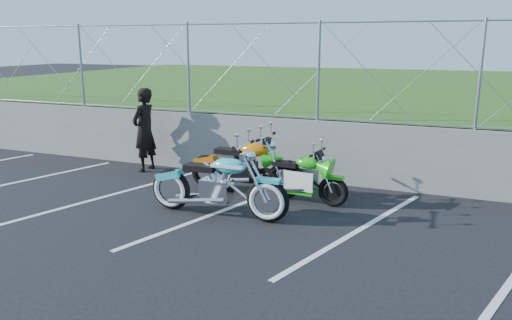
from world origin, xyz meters
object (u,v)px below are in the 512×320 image
at_px(naked_orange, 246,168).
at_px(person_standing, 144,130).
at_px(cruiser_turquoise, 219,187).
at_px(sportbike_green, 300,179).

height_order(naked_orange, person_standing, person_standing).
relative_size(cruiser_turquoise, sportbike_green, 1.34).
bearing_deg(cruiser_turquoise, naked_orange, 93.16).
bearing_deg(naked_orange, cruiser_turquoise, -84.03).
bearing_deg(cruiser_turquoise, person_standing, 143.26).
bearing_deg(sportbike_green, cruiser_turquoise, -124.17).
xyz_separation_m(sportbike_green, person_standing, (-3.95, 0.87, 0.52)).
relative_size(sportbike_green, person_standing, 1.00).
xyz_separation_m(naked_orange, person_standing, (-2.82, 0.78, 0.44)).
relative_size(cruiser_turquoise, person_standing, 1.35).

